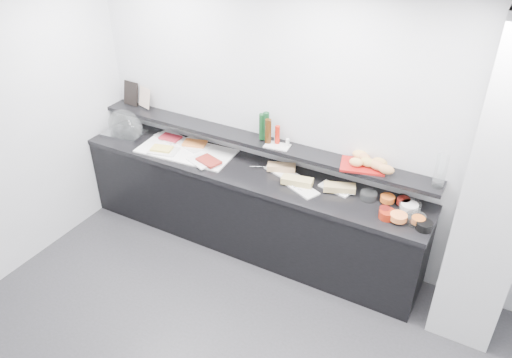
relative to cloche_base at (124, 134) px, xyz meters
The scene contains 56 objects.
back_wall 2.29m from the cloche_base, ahead, with size 5.00×0.02×2.70m, color silver.
ceiling 3.31m from the cloche_base, 36.95° to the right, with size 5.00×5.00×0.00m, color white.
column 3.75m from the cloche_base, ahead, with size 0.50×0.50×2.70m, color silver.
buffet_cabinet 1.61m from the cloche_base, ahead, with size 3.60×0.60×0.85m, color black.
counter_top 1.53m from the cloche_base, ahead, with size 3.62×0.62×0.05m, color black.
wall_shelf 1.56m from the cloche_base, ahead, with size 3.60×0.25×0.04m, color black.
cloche_base is the anchor object (origin of this frame).
cloche_dome 0.11m from the cloche_base, ahead, with size 0.48×0.31×0.34m, color white.
linen_runner 0.81m from the cloche_base, ahead, with size 1.00×0.47×0.01m, color white.
platter_meat_a 0.51m from the cloche_base, 20.78° to the left, with size 0.31×0.20×0.01m, color silver.
food_meat_a 0.54m from the cloche_base, 15.13° to the left, with size 0.22×0.14×0.02m, color maroon.
platter_salmon 0.82m from the cloche_base, 11.19° to the left, with size 0.33×0.22×0.01m, color white.
food_salmon 0.84m from the cloche_base, 11.02° to the left, with size 0.24×0.15×0.02m, color orange.
platter_cheese 0.63m from the cloche_base, ahead, with size 0.29×0.19×0.01m, color silver.
food_cheese 0.60m from the cloche_base, ahead, with size 0.21×0.13×0.02m, color #E9D15A.
platter_meat_b 1.09m from the cloche_base, ahead, with size 0.27×0.18×0.01m, color white.
food_meat_b 1.16m from the cloche_base, ahead, with size 0.24×0.15×0.02m, color maroon.
sandwich_plate_left 1.87m from the cloche_base, ahead, with size 0.36×0.15×0.01m, color white.
sandwich_food_left 1.85m from the cloche_base, ahead, with size 0.27×0.10×0.06m, color tan.
tongs_left 1.62m from the cloche_base, ahead, with size 0.01×0.01×0.16m, color #AEB0B5.
sandwich_plate_mid 2.14m from the cloche_base, ahead, with size 0.36×0.16×0.01m, color silver.
sandwich_food_mid 2.09m from the cloche_base, ahead, with size 0.29×0.11×0.06m, color tan.
tongs_mid 2.09m from the cloche_base, ahead, with size 0.01×0.01×0.16m, color #B8BBBF.
sandwich_plate_right 2.43m from the cloche_base, ahead, with size 0.30×0.13×0.01m, color white.
sandwich_food_right 2.47m from the cloche_base, ahead, with size 0.29×0.11×0.06m, color tan.
tongs_right 2.54m from the cloche_base, ahead, with size 0.01×0.01×0.16m, color silver.
bowl_glass_fruit 2.74m from the cloche_base, ahead, with size 0.15×0.15×0.07m, color white.
fill_glass_fruit 2.90m from the cloche_base, ahead, with size 0.13×0.13×0.05m, color #CE591C.
bowl_black_jam 3.02m from the cloche_base, ahead, with size 0.12×0.12×0.07m, color black.
fill_black_jam 3.04m from the cloche_base, ahead, with size 0.12×0.12×0.05m, color #63130E.
bowl_glass_cream 3.10m from the cloche_base, ahead, with size 0.19×0.19×0.07m, color white.
fill_glass_cream 3.10m from the cloche_base, ahead, with size 0.15×0.15×0.05m, color white.
bowl_red_jam 2.96m from the cloche_base, ahead, with size 0.14×0.14×0.07m, color maroon.
fill_red_jam 2.93m from the cloche_base, ahead, with size 0.09×0.09×0.05m, color #500F0B.
bowl_glass_salmon 3.19m from the cloche_base, ahead, with size 0.17×0.17×0.07m, color silver.
fill_glass_salmon 3.06m from the cloche_base, ahead, with size 0.14×0.14×0.05m, color orange.
bowl_black_fruit 3.27m from the cloche_base, ahead, with size 0.13×0.13×0.07m, color black.
fill_black_fruit 3.21m from the cloche_base, ahead, with size 0.11×0.11×0.05m, color #C95C1B.
framed_print 0.46m from the cloche_base, 106.59° to the left, with size 0.19×0.02×0.26m, color black.
print_art 0.46m from the cloche_base, 63.03° to the left, with size 0.19×0.00×0.22m, color tan.
condiment_tray 1.81m from the cloche_base, ahead, with size 0.24×0.15×0.01m, color silver.
bottle_green_a 1.65m from the cloche_base, ahead, with size 0.06×0.06×0.26m, color #103B19.
bottle_brown 1.73m from the cloche_base, ahead, with size 0.06×0.06×0.24m, color #3C210B.
bottle_green_b 1.69m from the cloche_base, ahead, with size 0.06×0.06×0.28m, color #0E361A.
bottle_hot 1.81m from the cloche_base, ahead, with size 0.05×0.05×0.18m, color #B81B0D.
shaker_salt 1.77m from the cloche_base, ahead, with size 0.03×0.03×0.07m, color white.
shaker_pepper 1.91m from the cloche_base, ahead, with size 0.03×0.03×0.07m, color white.
bread_tray 2.64m from the cloche_base, ahead, with size 0.39×0.27×0.02m, color maroon.
bread_roll_nw 2.64m from the cloche_base, ahead, with size 0.13×0.08×0.08m, color #BF7B49.
bread_roll_n 2.60m from the cloche_base, ahead, with size 0.15×0.10×0.08m, color tan.
bread_roll_ne 2.78m from the cloche_base, ahead, with size 0.14×0.09×0.08m, color #B88946.
bread_roll_s 2.59m from the cloche_base, ahead, with size 0.12×0.08×0.08m, color tan.
bread_roll_se 2.86m from the cloche_base, ahead, with size 0.14×0.09×0.08m, color #B97D46.
bread_roll_midw 2.69m from the cloche_base, ahead, with size 0.14×0.09×0.08m, color #B69345.
bread_roll_mide 2.77m from the cloche_base, ahead, with size 0.15×0.10×0.08m, color #B97646.
carafe 3.30m from the cloche_base, ahead, with size 0.10×0.10×0.30m, color white.
Camera 1 is at (1.41, -1.90, 3.41)m, focal length 35.00 mm.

